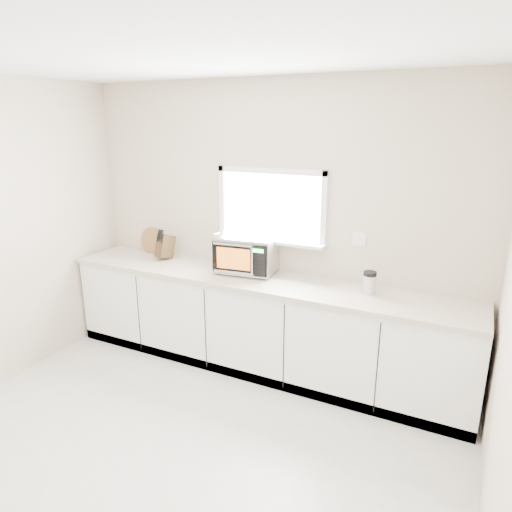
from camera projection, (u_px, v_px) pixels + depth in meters
The scene contains 8 objects.
ground at pixel (145, 483), 3.03m from camera, with size 4.00×4.00×0.00m, color beige.
back_wall at pixel (272, 225), 4.36m from camera, with size 4.00×0.17×2.70m.
cabinets at pixel (258, 325), 4.37m from camera, with size 3.92×0.60×0.88m, color white.
countertop at pixel (257, 280), 4.23m from camera, with size 3.92×0.64×0.04m, color beige.
microwave at pixel (247, 253), 4.35m from camera, with size 0.60×0.50×0.36m.
knife_block at pixel (165, 246), 4.76m from camera, with size 0.15×0.24×0.33m.
cutting_board at pixel (151, 240), 5.01m from camera, with size 0.28×0.28×0.02m, color olive.
coffee_grinder at pixel (369, 282), 3.82m from camera, with size 0.13×0.13×0.20m.
Camera 1 is at (1.77, -1.88, 2.31)m, focal length 32.00 mm.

